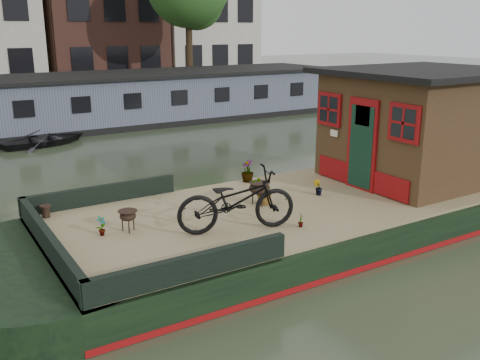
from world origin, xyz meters
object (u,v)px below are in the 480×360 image
bicycle (236,200)px  brazier_rear (128,221)px  brazier_front (259,193)px  potted_plant_a (101,226)px  cabin (421,123)px  dinghy (43,136)px

bicycle → brazier_rear: size_ratio=5.43×
brazier_front → bicycle: bearing=-139.3°
potted_plant_a → brazier_rear: (0.44, -0.05, 0.02)m
cabin → bicycle: (-5.23, -0.69, -0.70)m
potted_plant_a → brazier_rear: size_ratio=0.92×
potted_plant_a → dinghy: (1.45, 11.05, -0.51)m
cabin → potted_plant_a: (-7.21, 0.27, -1.06)m
cabin → dinghy: size_ratio=1.34×
cabin → brazier_front: (-4.15, 0.24, -1.00)m
cabin → potted_plant_a: 7.29m
brazier_front → dinghy: 11.21m
dinghy → cabin: bearing=-164.4°
brazier_rear → dinghy: size_ratio=0.12×
cabin → bicycle: 5.32m
potted_plant_a → brazier_front: 3.07m
cabin → bicycle: size_ratio=2.01×
brazier_front → cabin: bearing=-3.3°
brazier_front → brazier_rear: 2.63m
brazier_rear → dinghy: bearing=84.8°
bicycle → dinghy: bearing=18.1°
potted_plant_a → brazier_front: brazier_front is taller
cabin → brazier_rear: cabin is taller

